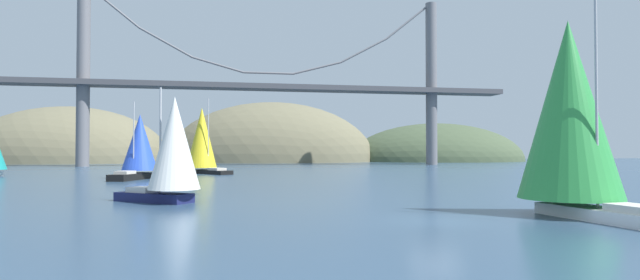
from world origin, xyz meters
TOP-DOWN VIEW (x-y plane):
  - ground_plane at (0.00, 0.00)m, footprint 360.00×360.00m
  - headland_right at (60.00, 135.00)m, footprint 60.06×44.00m
  - headland_left at (-55.00, 135.00)m, footprint 57.68×44.00m
  - headland_center at (5.00, 135.00)m, footprint 65.42×44.00m
  - suspension_bridge at (0.00, 95.00)m, footprint 117.98×6.00m
  - sailboat_white_mainsail at (-13.64, 11.47)m, footprint 6.63×5.87m
  - sailboat_yellow_sail at (-13.57, 55.87)m, footprint 7.96×9.32m
  - sailboat_blue_spinnaker at (-20.64, 41.88)m, footprint 5.40×8.79m
  - sailboat_green_sail at (8.01, 0.59)m, footprint 5.90×9.77m
  - channel_buoy at (12.93, 9.24)m, footprint 1.10×1.10m

SIDE VIEW (x-z plane):
  - ground_plane at x=0.00m, z-range 0.00..0.00m
  - headland_right at x=60.00m, z-range -12.72..12.72m
  - headland_left at x=-55.00m, z-range -16.50..16.50m
  - headland_center at x=5.00m, z-range -18.82..18.82m
  - channel_buoy at x=12.93m, z-range -0.95..1.69m
  - sailboat_white_mainsail at x=-13.64m, z-range -0.20..7.58m
  - sailboat_blue_spinnaker at x=-20.64m, z-range -0.56..8.89m
  - sailboat_yellow_sail at x=-13.57m, z-range -0.52..10.97m
  - sailboat_green_sail at x=8.01m, z-range -0.34..11.35m
  - suspension_bridge at x=0.00m, z-range -1.04..39.96m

